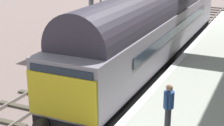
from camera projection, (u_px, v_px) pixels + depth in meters
ground_plane at (93, 124)px, 14.52m from camera, size 140.00×140.00×0.00m
track_main at (93, 122)px, 14.50m from camera, size 2.50×60.00×0.15m
track_adjacent_west at (22, 107)px, 15.88m from camera, size 2.50×60.00×0.15m
diesel_locomotive at (155, 25)px, 20.26m from camera, size 2.74×19.98×4.68m
waiting_passenger at (169, 104)px, 11.61m from camera, size 0.38×0.51×1.64m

